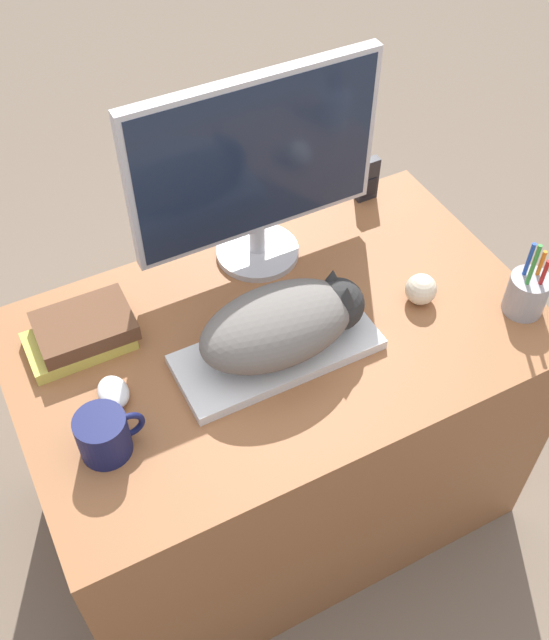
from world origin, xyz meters
TOP-DOWN VIEW (x-y plane):
  - ground_plane at (0.00, 0.00)m, footprint 12.00×12.00m
  - desk at (0.00, 0.34)m, footprint 1.12×0.69m
  - keyboard at (-0.03, 0.29)m, footprint 0.42×0.18m
  - cat at (-0.01, 0.29)m, footprint 0.36×0.19m
  - monitor at (0.07, 0.58)m, footprint 0.56×0.19m
  - computer_mouse at (-0.37, 0.34)m, footprint 0.06×0.08m
  - coffee_mug at (-0.42, 0.23)m, footprint 0.13×0.10m
  - pen_cup at (0.50, 0.16)m, footprint 0.09×0.09m
  - baseball at (0.32, 0.28)m, footprint 0.07×0.07m
  - phone at (0.40, 0.64)m, footprint 0.05×0.03m
  - book_stack at (-0.37, 0.50)m, footprint 0.23×0.14m

SIDE VIEW (x-z plane):
  - ground_plane at x=0.00m, z-range 0.00..0.00m
  - desk at x=0.00m, z-range 0.00..0.71m
  - keyboard at x=-0.03m, z-range 0.71..0.73m
  - computer_mouse at x=-0.37m, z-range 0.71..0.74m
  - book_stack at x=-0.37m, z-range 0.71..0.77m
  - baseball at x=0.32m, z-range 0.71..0.78m
  - coffee_mug at x=-0.42m, z-range 0.71..0.80m
  - pen_cup at x=0.50m, z-range 0.66..0.86m
  - phone at x=0.40m, z-range 0.71..0.82m
  - cat at x=-0.01m, z-range 0.73..0.87m
  - monitor at x=0.07m, z-range 0.73..1.19m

